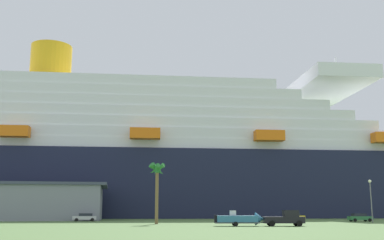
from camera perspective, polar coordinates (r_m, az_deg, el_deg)
The scene contains 9 objects.
ground_plane at distance 111.28m, azimuth 2.68°, elevation -12.11°, with size 600.00×600.00×0.00m, color #4C6B38.
cruise_ship at distance 140.62m, azimuth -6.27°, elevation -5.14°, with size 233.22×57.78×56.71m.
pickup_truck at distance 67.69m, azimuth 11.36°, elevation -11.75°, with size 5.89×3.14×2.20m.
small_boat_on_trailer at distance 66.68m, azimuth 6.14°, elevation -11.99°, with size 7.74×3.20×2.15m.
palm_tree at distance 77.12m, azimuth -4.31°, elevation -6.71°, with size 2.92×2.94×9.90m.
street_lamp at distance 90.34m, azimuth 21.05°, elevation -8.49°, with size 0.56×0.56×7.61m.
parked_car_silver_sedan at distance 97.86m, azimuth -13.03°, elevation -11.51°, with size 4.78×2.31×1.58m.
parked_car_green_wagon at distance 98.32m, azimuth 19.87°, elevation -11.15°, with size 4.72×2.45×1.58m.
parked_car_yellow_taxi at distance 107.07m, azimuth 12.42°, elevation -11.47°, with size 4.63×2.47×1.58m.
Camera 1 is at (-29.02, -77.41, 2.18)m, focal length 43.53 mm.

